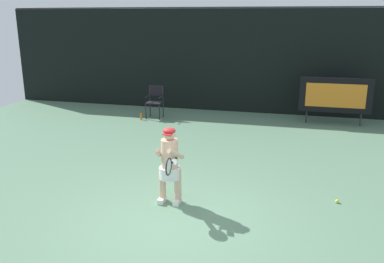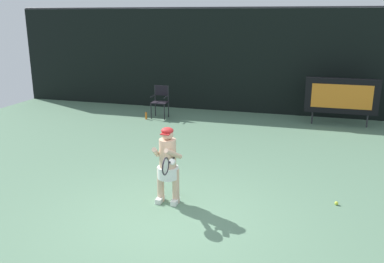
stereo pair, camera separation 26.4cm
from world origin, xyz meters
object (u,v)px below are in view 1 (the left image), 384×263
at_px(umpire_chair, 155,100).
at_px(tennis_ball_loose, 337,201).
at_px(water_bottle, 141,116).
at_px(tennis_player, 170,163).
at_px(tennis_racket, 169,166).
at_px(scoreboard, 335,95).

distance_m(umpire_chair, tennis_ball_loose, 7.72).
height_order(umpire_chair, water_bottle, umpire_chair).
xyz_separation_m(water_bottle, tennis_player, (2.83, -5.78, 0.66)).
xyz_separation_m(umpire_chair, water_bottle, (-0.38, -0.37, -0.50)).
distance_m(umpire_chair, water_bottle, 0.73).
distance_m(umpire_chair, tennis_player, 6.62).
bearing_deg(water_bottle, tennis_racket, -64.55).
relative_size(umpire_chair, water_bottle, 4.08).
height_order(tennis_player, tennis_ball_loose, tennis_player).
bearing_deg(water_bottle, umpire_chair, 44.45).
height_order(tennis_racket, tennis_ball_loose, tennis_racket).
bearing_deg(tennis_racket, tennis_ball_loose, 22.46).
bearing_deg(scoreboard, tennis_ball_loose, -93.06).
xyz_separation_m(tennis_racket, tennis_ball_loose, (2.88, 1.24, -0.88)).
bearing_deg(tennis_racket, water_bottle, 114.65).
bearing_deg(umpire_chair, tennis_player, -68.24).
bearing_deg(tennis_player, water_bottle, 116.14).
relative_size(tennis_racket, tennis_ball_loose, 8.85).
bearing_deg(scoreboard, water_bottle, -171.13).
distance_m(umpire_chair, tennis_racket, 7.14).
bearing_deg(tennis_ball_loose, scoreboard, 86.94).
xyz_separation_m(scoreboard, umpire_chair, (-5.80, -0.59, -0.33)).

